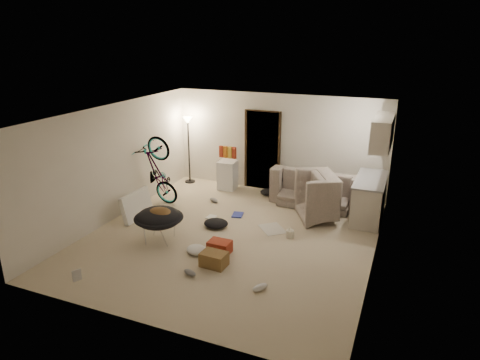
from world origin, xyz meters
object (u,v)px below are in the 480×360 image
at_px(sofa, 318,191).
at_px(juicer, 290,233).
at_px(armchair, 333,201).
at_px(saucer_chair, 159,222).
at_px(drink_case_a, 214,259).
at_px(mini_fridge, 228,175).
at_px(kitchen_counter, 369,199).
at_px(bicycle, 159,186).
at_px(floor_lamp, 188,136).
at_px(tv_box, 136,205).
at_px(drink_case_b, 220,247).

height_order(sofa, juicer, sofa).
distance_m(armchair, saucer_chair, 3.82).
distance_m(drink_case_a, juicer, 1.84).
distance_m(mini_fridge, saucer_chair, 3.26).
height_order(armchair, saucer_chair, armchair).
distance_m(kitchen_counter, bicycle, 4.85).
distance_m(sofa, juicer, 2.06).
bearing_deg(mini_fridge, armchair, -18.28).
bearing_deg(sofa, floor_lamp, -0.66).
bearing_deg(saucer_chair, kitchen_counter, 36.49).
relative_size(tv_box, drink_case_b, 2.24).
xyz_separation_m(floor_lamp, saucer_chair, (1.17, -3.36, -0.90)).
distance_m(bicycle, mini_fridge, 1.94).
distance_m(armchair, bicycle, 4.08).
relative_size(floor_lamp, sofa, 0.84).
relative_size(kitchen_counter, saucer_chair, 1.56).
bearing_deg(bicycle, armchair, -73.99).
distance_m(sofa, bicycle, 3.81).
relative_size(kitchen_counter, bicycle, 0.86).
relative_size(kitchen_counter, drink_case_a, 3.34).
bearing_deg(juicer, kitchen_counter, 50.21).
bearing_deg(bicycle, tv_box, -175.39).
distance_m(sofa, drink_case_a, 3.78).
bearing_deg(drink_case_b, saucer_chair, -178.64).
relative_size(mini_fridge, saucer_chair, 0.79).
bearing_deg(kitchen_counter, tv_box, -157.50).
relative_size(floor_lamp, drink_case_a, 4.03).
relative_size(drink_case_a, drink_case_b, 1.10).
xyz_separation_m(floor_lamp, armchair, (4.09, -0.90, -0.93)).
bearing_deg(drink_case_b, armchair, 57.83).
bearing_deg(drink_case_a, sofa, 77.62).
relative_size(mini_fridge, juicer, 3.37).
bearing_deg(floor_lamp, drink_case_a, -56.10).
height_order(drink_case_a, drink_case_b, drink_case_a).
xyz_separation_m(sofa, drink_case_a, (-1.03, -3.63, -0.19)).
relative_size(sofa, juicer, 9.67).
bearing_deg(armchair, juicer, 128.65).
xyz_separation_m(bicycle, drink_case_b, (2.37, -1.65, -0.34)).
bearing_deg(sofa, juicer, 89.68).
relative_size(armchair, juicer, 5.17).
xyz_separation_m(mini_fridge, juicer, (2.32, -2.15, -0.29)).
relative_size(armchair, drink_case_a, 2.58).
relative_size(tv_box, drink_case_a, 2.04).
xyz_separation_m(mini_fridge, saucer_chair, (-0.02, -3.26, 0.03)).
bearing_deg(saucer_chair, tv_box, 144.86).
xyz_separation_m(kitchen_counter, bicycle, (-4.73, -1.05, 0.02)).
bearing_deg(mini_fridge, saucer_chair, -93.23).
height_order(armchair, juicer, armchair).
height_order(floor_lamp, saucer_chair, floor_lamp).
distance_m(saucer_chair, juicer, 2.61).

